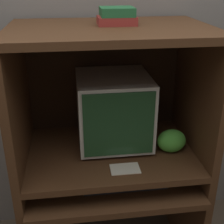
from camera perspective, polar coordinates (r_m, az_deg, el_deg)
wall_back at (r=1.96m, az=-1.83°, el=12.64°), size 6.00×0.06×2.60m
desk_base at (r=1.97m, az=-0.08°, el=-16.51°), size 1.00×0.70×0.64m
desk_monitor_shelf at (r=1.81m, az=-0.28°, el=-7.68°), size 1.00×0.67×0.13m
hutch_upper at (r=1.64m, az=-0.48°, el=7.44°), size 1.00×0.67×0.69m
crt_monitor at (r=1.77m, az=0.28°, el=0.46°), size 0.40×0.42×0.41m
keyboard at (r=1.75m, az=2.23°, el=-12.58°), size 0.45×0.16×0.03m
mouse at (r=1.80m, az=11.41°, el=-11.75°), size 0.06×0.04×0.03m
snack_bag at (r=1.77m, az=10.83°, el=-5.19°), size 0.16×0.12×0.13m
book_stack at (r=1.60m, az=0.88°, el=17.12°), size 0.19×0.15×0.08m
paper_card at (r=1.63m, az=2.40°, el=-10.33°), size 0.15×0.10×0.00m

